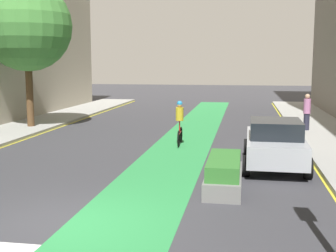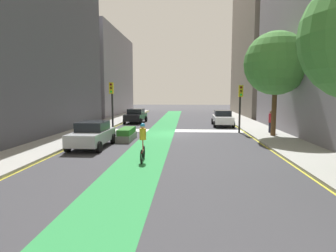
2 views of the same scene
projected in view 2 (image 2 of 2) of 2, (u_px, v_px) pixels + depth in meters
ground_plane at (173, 134)px, 23.28m from camera, size 120.00×120.00×0.00m
bike_lane_paint at (159, 134)px, 23.36m from camera, size 2.40×60.00×0.01m
crosswalk_band at (175, 131)px, 25.27m from camera, size 12.00×1.80×0.01m
sidewalk_left at (267, 134)px, 22.77m from camera, size 3.00×60.00×0.15m
curb_stripe_left at (248, 134)px, 22.88m from camera, size 0.16×60.00×0.01m
sidewalk_right at (84, 132)px, 23.78m from camera, size 3.00×60.00×0.15m
curb_stripe_right at (101, 133)px, 23.69m from camera, size 0.16×60.00×0.01m
buildings_left_row at (309, 0)px, 27.15m from camera, size 7.33×57.26×27.92m
traffic_signal_near_right at (112, 97)px, 24.40m from camera, size 0.35×0.52×4.21m
traffic_signal_near_left at (240, 100)px, 23.54m from camera, size 0.35×0.52×3.95m
car_black_right_near at (136, 116)px, 31.89m from camera, size 2.18×4.28×1.57m
car_white_left_near at (223, 118)px, 28.88m from camera, size 2.09×4.23×1.57m
car_silver_right_far at (92, 134)px, 17.36m from camera, size 2.05×4.22×1.57m
cyclist_in_lane at (143, 141)px, 13.83m from camera, size 0.32×1.73×1.86m
pedestrian_sidewalk_left_a at (271, 121)px, 22.86m from camera, size 0.34×0.34×1.76m
street_tree_near at (276, 64)px, 20.79m from camera, size 4.62×4.62×7.63m
median_planter at (127, 134)px, 20.12m from camera, size 0.95×2.82×0.85m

